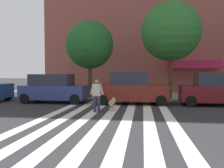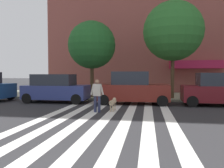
{
  "view_description": "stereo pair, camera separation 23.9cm",
  "coord_description": "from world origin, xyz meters",
  "px_view_note": "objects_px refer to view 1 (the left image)",
  "views": [
    {
      "loc": [
        2.69,
        -2.21,
        1.93
      ],
      "look_at": [
        1.28,
        7.96,
        1.45
      ],
      "focal_mm": 35.54,
      "sensor_mm": 36.0,
      "label": 1
    },
    {
      "loc": [
        2.93,
        -2.17,
        1.93
      ],
      "look_at": [
        1.28,
        7.96,
        1.45
      ],
      "focal_mm": 35.54,
      "sensor_mm": 36.0,
      "label": 2
    }
  ],
  "objects_px": {
    "parked_car_fourth_in_line": "(219,90)",
    "dog_on_leash": "(112,102)",
    "street_tree_nearest": "(90,45)",
    "pedestrian_dog_walker": "(97,94)",
    "parked_car_third_in_line": "(131,89)",
    "street_tree_middle": "(171,32)",
    "parked_car_behind_first": "(54,89)"
  },
  "relations": [
    {
      "from": "street_tree_nearest",
      "to": "pedestrian_dog_walker",
      "type": "bearing_deg",
      "value": -73.17
    },
    {
      "from": "parked_car_third_in_line",
      "to": "street_tree_middle",
      "type": "distance_m",
      "value": 5.47
    },
    {
      "from": "street_tree_middle",
      "to": "street_tree_nearest",
      "type": "bearing_deg",
      "value": -179.17
    },
    {
      "from": "parked_car_third_in_line",
      "to": "parked_car_fourth_in_line",
      "type": "bearing_deg",
      "value": 0.03
    },
    {
      "from": "parked_car_fourth_in_line",
      "to": "pedestrian_dog_walker",
      "type": "relative_size",
      "value": 2.83
    },
    {
      "from": "parked_car_third_in_line",
      "to": "street_tree_middle",
      "type": "bearing_deg",
      "value": 42.83
    },
    {
      "from": "parked_car_fourth_in_line",
      "to": "dog_on_leash",
      "type": "distance_m",
      "value": 6.73
    },
    {
      "from": "parked_car_behind_first",
      "to": "parked_car_third_in_line",
      "type": "xyz_separation_m",
      "value": [
        5.15,
        -0.0,
        0.04
      ]
    },
    {
      "from": "parked_car_fourth_in_line",
      "to": "parked_car_third_in_line",
      "type": "bearing_deg",
      "value": -179.97
    },
    {
      "from": "parked_car_third_in_line",
      "to": "street_tree_nearest",
      "type": "height_order",
      "value": "street_tree_nearest"
    },
    {
      "from": "parked_car_third_in_line",
      "to": "pedestrian_dog_walker",
      "type": "bearing_deg",
      "value": -114.67
    },
    {
      "from": "parked_car_third_in_line",
      "to": "parked_car_fourth_in_line",
      "type": "height_order",
      "value": "parked_car_third_in_line"
    },
    {
      "from": "parked_car_fourth_in_line",
      "to": "street_tree_nearest",
      "type": "bearing_deg",
      "value": 164.11
    },
    {
      "from": "street_tree_nearest",
      "to": "parked_car_fourth_in_line",
      "type": "bearing_deg",
      "value": -15.89
    },
    {
      "from": "street_tree_middle",
      "to": "pedestrian_dog_walker",
      "type": "bearing_deg",
      "value": -126.02
    },
    {
      "from": "parked_car_fourth_in_line",
      "to": "street_tree_nearest",
      "type": "height_order",
      "value": "street_tree_nearest"
    },
    {
      "from": "street_tree_nearest",
      "to": "pedestrian_dog_walker",
      "type": "distance_m",
      "value": 6.81
    },
    {
      "from": "street_tree_nearest",
      "to": "dog_on_leash",
      "type": "height_order",
      "value": "street_tree_nearest"
    },
    {
      "from": "parked_car_third_in_line",
      "to": "pedestrian_dog_walker",
      "type": "relative_size",
      "value": 2.74
    },
    {
      "from": "street_tree_nearest",
      "to": "street_tree_middle",
      "type": "bearing_deg",
      "value": 0.83
    },
    {
      "from": "parked_car_third_in_line",
      "to": "dog_on_leash",
      "type": "relative_size",
      "value": 4.06
    },
    {
      "from": "pedestrian_dog_walker",
      "to": "parked_car_third_in_line",
      "type": "bearing_deg",
      "value": 65.33
    },
    {
      "from": "parked_car_fourth_in_line",
      "to": "pedestrian_dog_walker",
      "type": "height_order",
      "value": "parked_car_fourth_in_line"
    },
    {
      "from": "parked_car_behind_first",
      "to": "street_tree_middle",
      "type": "height_order",
      "value": "street_tree_middle"
    },
    {
      "from": "street_tree_middle",
      "to": "dog_on_leash",
      "type": "distance_m",
      "value": 7.82
    },
    {
      "from": "parked_car_third_in_line",
      "to": "street_tree_nearest",
      "type": "xyz_separation_m",
      "value": [
        -3.27,
        2.44,
        3.13
      ]
    },
    {
      "from": "parked_car_behind_first",
      "to": "pedestrian_dog_walker",
      "type": "xyz_separation_m",
      "value": [
        3.63,
        -3.32,
        -0.01
      ]
    },
    {
      "from": "street_tree_middle",
      "to": "pedestrian_dog_walker",
      "type": "height_order",
      "value": "street_tree_middle"
    },
    {
      "from": "parked_car_fourth_in_line",
      "to": "street_tree_middle",
      "type": "height_order",
      "value": "street_tree_middle"
    },
    {
      "from": "parked_car_third_in_line",
      "to": "street_tree_middle",
      "type": "height_order",
      "value": "street_tree_middle"
    },
    {
      "from": "pedestrian_dog_walker",
      "to": "street_tree_middle",
      "type": "bearing_deg",
      "value": 53.98
    },
    {
      "from": "parked_car_fourth_in_line",
      "to": "dog_on_leash",
      "type": "height_order",
      "value": "parked_car_fourth_in_line"
    }
  ]
}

